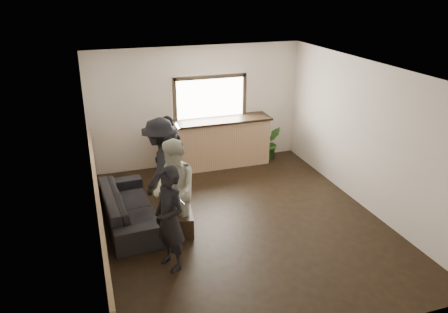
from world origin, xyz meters
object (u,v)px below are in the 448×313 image
object	(u,v)px
person_a	(170,219)
person_b	(175,189)
bar_counter	(214,140)
cup_b	(187,211)
person_d	(170,153)
person_c	(161,165)
cup_a	(169,202)
coffee_table	(179,219)
potted_plant	(271,143)
sofa	(129,207)

from	to	relation	value
person_a	person_b	bearing A→B (deg)	139.90
bar_counter	cup_b	xyz separation A→B (m)	(-1.32, -2.71, -0.23)
bar_counter	person_b	size ratio (longest dim) A/B	1.56
person_b	person_d	size ratio (longest dim) A/B	1.08
cup_b	person_a	bearing A→B (deg)	-117.57
person_a	person_c	xyz separation A→B (m)	(0.23, 1.86, 0.08)
cup_b	person_c	bearing A→B (deg)	104.07
cup_a	person_d	world-z (taller)	person_d
bar_counter	person_a	bearing A→B (deg)	-116.36
coffee_table	person_a	xyz separation A→B (m)	(-0.35, -1.05, 0.65)
person_d	person_b	bearing A→B (deg)	36.37
person_a	person_b	distance (m)	0.93
bar_counter	coffee_table	world-z (taller)	bar_counter
person_a	person_b	xyz separation A→B (m)	(0.27, 0.89, 0.03)
potted_plant	coffee_table	bearing A→B (deg)	-139.17
sofa	person_d	xyz separation A→B (m)	(1.01, 1.21, 0.48)
bar_counter	person_a	world-z (taller)	bar_counter
coffee_table	person_d	bearing A→B (deg)	82.83
sofa	cup_b	world-z (taller)	sofa
sofa	bar_counter	bearing A→B (deg)	-50.56
bar_counter	person_c	bearing A→B (deg)	-131.75
sofa	person_c	bearing A→B (deg)	-67.47
cup_b	potted_plant	distance (m)	3.85
cup_a	potted_plant	world-z (taller)	potted_plant
person_d	cup_a	bearing A→B (deg)	32.82
potted_plant	person_c	world-z (taller)	person_c
cup_a	person_c	world-z (taller)	person_c
person_b	person_c	world-z (taller)	person_c
cup_a	person_d	distance (m)	1.52
bar_counter	person_a	xyz separation A→B (m)	(-1.79, -3.60, 0.19)
cup_a	bar_counter	bearing A→B (deg)	56.17
person_a	person_b	size ratio (longest dim) A/B	0.96
bar_counter	cup_b	bearing A→B (deg)	-115.96
sofa	person_b	world-z (taller)	person_b
cup_a	person_b	bearing A→B (deg)	-86.13
bar_counter	cup_b	world-z (taller)	bar_counter
person_a	person_d	size ratio (longest dim) A/B	1.04
cup_b	person_d	world-z (taller)	person_d
sofa	cup_b	bearing A→B (deg)	-128.02
sofa	person_a	size ratio (longest dim) A/B	1.32
person_c	cup_a	bearing A→B (deg)	30.95
coffee_table	potted_plant	world-z (taller)	potted_plant
bar_counter	person_d	bearing A→B (deg)	-144.60
cup_a	coffee_table	bearing A→B (deg)	-66.51
cup_a	person_a	xyz separation A→B (m)	(-0.24, -1.30, 0.42)
potted_plant	sofa	bearing A→B (deg)	-151.20
potted_plant	cup_b	bearing A→B (deg)	-136.22
person_c	coffee_table	bearing A→B (deg)	38.00
cup_a	cup_b	xyz separation A→B (m)	(0.22, -0.41, -0.00)
cup_b	person_a	distance (m)	1.09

